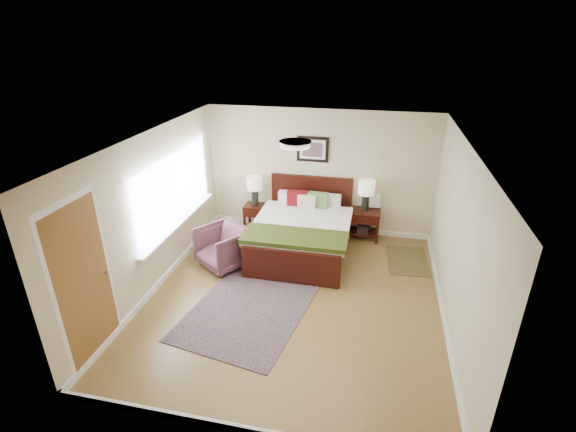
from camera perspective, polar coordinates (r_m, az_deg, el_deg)
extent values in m
plane|color=olive|center=(6.70, 0.85, -11.01)|extent=(5.00, 5.00, 0.00)
cube|color=#C7BB90|center=(8.35, 4.33, 5.97)|extent=(4.50, 0.04, 2.50)
cube|color=#C7BB90|center=(4.03, -6.43, -16.64)|extent=(4.50, 0.04, 2.50)
cube|color=#C7BB90|center=(6.83, -17.93, 0.46)|extent=(0.04, 5.00, 2.50)
cube|color=#C7BB90|center=(6.09, 22.20, -3.20)|extent=(0.04, 5.00, 2.50)
cube|color=white|center=(5.63, 1.01, 10.19)|extent=(4.50, 5.00, 0.02)
cube|color=silver|center=(7.33, -15.34, 3.70)|extent=(0.02, 2.72, 1.32)
cube|color=silver|center=(7.32, -15.23, 3.70)|extent=(0.01, 2.60, 1.20)
cube|color=silver|center=(7.54, -14.48, -0.79)|extent=(0.10, 2.72, 0.04)
cube|color=silver|center=(5.63, -26.18, -8.17)|extent=(0.01, 1.00, 2.18)
cube|color=brown|center=(5.64, -26.02, -8.53)|extent=(0.01, 0.90, 2.10)
cylinder|color=#999999|center=(5.90, -23.58, -7.11)|extent=(0.04, 0.04, 0.04)
cylinder|color=white|center=(5.64, 1.00, 9.79)|extent=(0.40, 0.40, 0.07)
cylinder|color=beige|center=(5.63, 1.01, 10.14)|extent=(0.44, 0.44, 0.01)
cube|color=#360F08|center=(8.56, 3.20, 1.83)|extent=(1.65, 0.06, 1.16)
cube|color=#360F08|center=(6.86, 0.30, -6.99)|extent=(1.65, 0.06, 0.58)
cube|color=#360F08|center=(7.90, -3.71, -2.35)|extent=(0.06, 2.07, 0.19)
cube|color=#360F08|center=(7.66, 7.70, -3.46)|extent=(0.06, 2.07, 0.19)
cube|color=silver|center=(7.68, 1.91, -2.03)|extent=(1.55, 2.05, 0.23)
cube|color=silver|center=(7.53, 1.79, -1.30)|extent=(1.73, 1.82, 0.10)
cube|color=#393E12|center=(6.99, 0.92, -2.95)|extent=(1.77, 0.70, 0.07)
cube|color=silver|center=(8.34, 0.51, 2.46)|extent=(0.52, 0.18, 0.27)
cube|color=silver|center=(8.24, 5.44, 2.05)|extent=(0.52, 0.18, 0.27)
cube|color=#5F0A0F|center=(8.19, 1.26, 2.34)|extent=(0.40, 0.17, 0.33)
cube|color=#5F7845|center=(8.13, 4.11, 2.11)|extent=(0.40, 0.16, 0.33)
cube|color=beige|center=(8.09, 2.58, 1.88)|extent=(0.35, 0.13, 0.29)
cube|color=black|center=(8.21, 3.40, 9.11)|extent=(0.62, 0.03, 0.50)
cube|color=silver|center=(8.19, 3.38, 9.07)|extent=(0.50, 0.01, 0.38)
cube|color=#A52D23|center=(8.18, 3.36, 9.05)|extent=(0.38, 0.01, 0.28)
cube|color=#360F08|center=(8.67, -4.49, 1.36)|extent=(0.44, 0.40, 0.05)
cube|color=#360F08|center=(8.68, -5.95, -0.54)|extent=(0.05, 0.05, 0.48)
cube|color=#360F08|center=(8.58, -3.53, -0.77)|extent=(0.05, 0.05, 0.48)
cube|color=#360F08|center=(8.97, -5.30, 0.34)|extent=(0.05, 0.05, 0.48)
cube|color=#360F08|center=(8.87, -2.95, 0.13)|extent=(0.05, 0.05, 0.48)
cube|color=#360F08|center=(8.55, -4.81, 0.27)|extent=(0.38, 0.03, 0.14)
cube|color=#360F08|center=(8.31, 10.43, 0.56)|extent=(0.61, 0.46, 0.05)
cube|color=#360F08|center=(8.27, 8.32, -1.71)|extent=(0.05, 0.05, 0.56)
cube|color=#360F08|center=(8.26, 12.10, -2.05)|extent=(0.05, 0.05, 0.56)
cube|color=#360F08|center=(8.62, 8.53, -0.58)|extent=(0.05, 0.05, 0.56)
cube|color=#360F08|center=(8.62, 12.16, -0.90)|extent=(0.05, 0.05, 0.56)
cube|color=#360F08|center=(8.16, 10.31, -0.68)|extent=(0.55, 0.03, 0.14)
cube|color=#360F08|center=(8.50, 10.21, -2.14)|extent=(0.55, 0.40, 0.03)
cube|color=black|center=(8.48, 10.23, -1.96)|extent=(0.22, 0.28, 0.03)
cube|color=black|center=(8.47, 10.24, -1.75)|extent=(0.22, 0.28, 0.03)
cube|color=black|center=(8.45, 10.26, -1.53)|extent=(0.22, 0.28, 0.03)
cube|color=black|center=(8.44, 10.28, -1.32)|extent=(0.22, 0.28, 0.03)
cube|color=black|center=(8.42, 10.30, -1.11)|extent=(0.22, 0.28, 0.03)
cylinder|color=black|center=(8.59, -4.53, 2.52)|extent=(0.14, 0.14, 0.32)
cylinder|color=black|center=(8.53, -4.57, 3.64)|extent=(0.02, 0.02, 0.06)
cylinder|color=beige|center=(8.48, -4.60, 4.53)|extent=(0.32, 0.32, 0.26)
cylinder|color=black|center=(8.24, 10.53, 1.76)|extent=(0.14, 0.14, 0.32)
cylinder|color=black|center=(8.17, 10.63, 2.93)|extent=(0.02, 0.02, 0.06)
cylinder|color=beige|center=(8.12, 10.70, 3.85)|extent=(0.32, 0.32, 0.26)
imported|color=brown|center=(7.42, -8.84, -4.20)|extent=(1.10, 1.10, 0.73)
cube|color=#0B103A|center=(6.49, -5.18, -12.38)|extent=(1.97, 2.51, 0.01)
cube|color=black|center=(7.95, 16.03, -5.85)|extent=(0.79, 1.12, 0.01)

